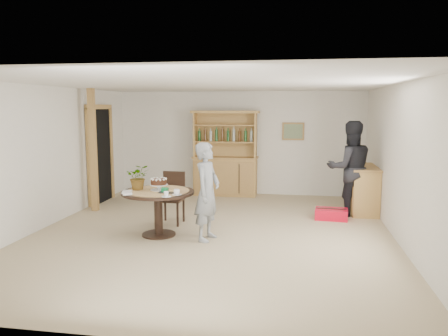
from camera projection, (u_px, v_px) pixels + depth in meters
ground at (212, 233)px, 7.44m from camera, size 7.00×7.00×0.00m
room_shell at (212, 131)px, 7.20m from camera, size 6.04×7.04×2.52m
doorway at (100, 153)px, 9.72m from camera, size 0.13×1.10×2.18m
pine_post at (93, 150)px, 8.88m from camera, size 0.12×0.12×2.50m
hutch at (225, 167)px, 10.56m from camera, size 1.62×0.54×2.04m
sideboard at (363, 189)px, 8.88m from camera, size 0.54×1.26×0.94m
dining_table at (158, 200)px, 7.22m from camera, size 1.20×1.20×0.76m
dining_chair at (172, 194)px, 8.04m from camera, size 0.44×0.44×0.95m
birthday_cake at (159, 183)px, 7.23m from camera, size 0.30×0.30×0.20m
flower_vase at (138, 177)px, 7.27m from camera, size 0.47×0.44×0.42m
gift_tray at (168, 191)px, 7.04m from camera, size 0.30×0.20×0.08m
coffee_cup_a at (177, 192)px, 6.85m from camera, size 0.15×0.15×0.09m
coffee_cup_b at (166, 194)px, 6.71m from camera, size 0.15×0.15×0.08m
napkins at (127, 193)px, 6.95m from camera, size 0.24×0.33×0.03m
teen_boy at (207, 192)px, 6.96m from camera, size 0.49×0.64×1.58m
adult_person at (350, 168)px, 8.57m from camera, size 1.02×0.86×1.86m
red_suitcase at (331, 214)px, 8.33m from camera, size 0.63×0.45×0.21m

